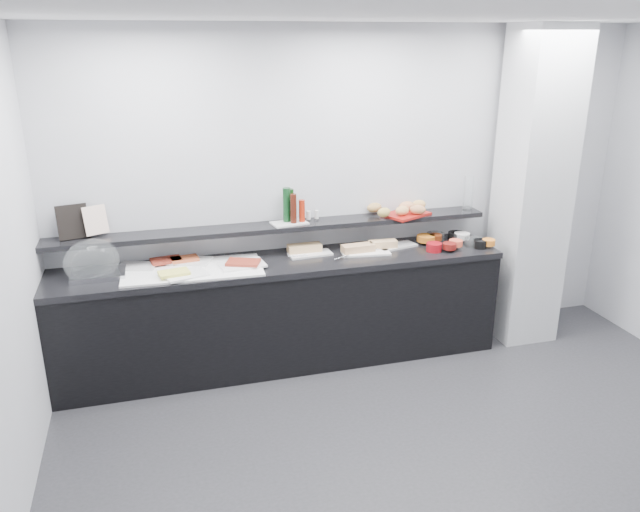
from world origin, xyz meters
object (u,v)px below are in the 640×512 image
object	(u,v)px
cloche_base	(99,275)
bread_tray	(406,214)
framed_print	(73,222)
condiment_tray	(289,223)
sandwich_plate_mid	(366,253)
carafe	(468,193)

from	to	relation	value
cloche_base	bread_tray	distance (m)	2.53
cloche_base	framed_print	distance (m)	0.45
condiment_tray	sandwich_plate_mid	bearing A→B (deg)	-26.85
framed_print	bread_tray	distance (m)	2.67
cloche_base	condiment_tray	distance (m)	1.52
sandwich_plate_mid	carafe	world-z (taller)	carafe
framed_print	condiment_tray	distance (m)	1.66
cloche_base	condiment_tray	xyz separation A→B (m)	(1.50, 0.16, 0.24)
carafe	cloche_base	bearing A→B (deg)	-177.10
condiment_tray	carafe	bearing A→B (deg)	-9.64
framed_print	carafe	size ratio (longest dim) A/B	0.87
framed_print	carafe	distance (m)	3.26
framed_print	carafe	world-z (taller)	carafe
condiment_tray	carafe	xyz separation A→B (m)	(1.60, 0.00, 0.14)
sandwich_plate_mid	carafe	size ratio (longest dim) A/B	1.32
cloche_base	bread_tray	world-z (taller)	bread_tray
cloche_base	bread_tray	bearing A→B (deg)	3.52
condiment_tray	carafe	distance (m)	1.61
cloche_base	condiment_tray	bearing A→B (deg)	6.42
cloche_base	sandwich_plate_mid	bearing A→B (deg)	-0.36
cloche_base	carafe	distance (m)	3.13
framed_print	cloche_base	bearing A→B (deg)	-67.25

